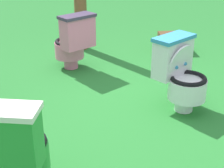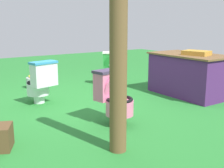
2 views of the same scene
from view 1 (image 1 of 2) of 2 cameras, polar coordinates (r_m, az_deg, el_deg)
The scene contains 5 objects.
ground at distance 3.41m, azimuth -1.44°, elevation -4.48°, with size 14.00×14.00×0.00m, color #26752D.
toilet_green at distance 2.31m, azimuth -15.93°, elevation -10.23°, with size 0.63×0.61×0.73m.
toilet_pink at distance 4.30m, azimuth -6.53°, elevation 7.11°, with size 0.56×0.49×0.73m.
toilet_white at distance 3.37m, azimuth 11.39°, elevation 1.74°, with size 0.57×0.50×0.73m.
small_crate at distance 5.11m, azimuth 10.08°, elevation 6.92°, with size 0.39×0.29×0.26m, color brown.
Camera 1 is at (-2.62, 1.41, 1.66)m, focal length 54.60 mm.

